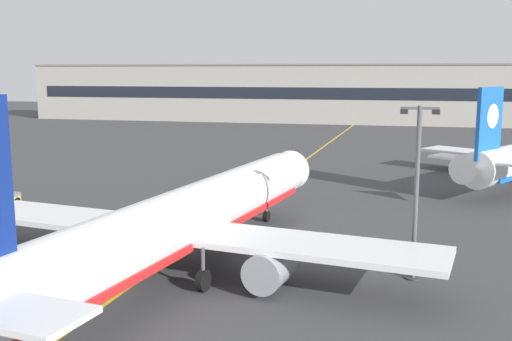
% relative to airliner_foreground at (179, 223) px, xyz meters
% --- Properties ---
extents(ground_plane, '(400.00, 400.00, 0.00)m').
position_rel_airliner_foreground_xyz_m(ground_plane, '(-1.20, -9.53, -3.37)').
color(ground_plane, '#3D3D3F').
extents(taxiway_centreline, '(8.04, 179.85, 0.01)m').
position_rel_airliner_foreground_xyz_m(taxiway_centreline, '(-1.20, 20.47, -3.37)').
color(taxiway_centreline, yellow).
rests_on(taxiway_centreline, ground).
extents(airliner_foreground, '(32.36, 41.39, 11.65)m').
position_rel_airliner_foreground_xyz_m(airliner_foreground, '(0.00, 0.00, 0.00)').
color(airliner_foreground, white).
rests_on(airliner_foreground, ground).
extents(apron_lamp_post, '(2.24, 0.90, 10.55)m').
position_rel_airliner_foreground_xyz_m(apron_lamp_post, '(14.06, 2.74, 2.19)').
color(apron_lamp_post, '#515156').
rests_on(apron_lamp_post, ground).
extents(safety_cone_by_nose_gear, '(0.44, 0.44, 0.55)m').
position_rel_airliner_foreground_xyz_m(safety_cone_by_nose_gear, '(1.64, 16.53, -3.11)').
color(safety_cone_by_nose_gear, orange).
rests_on(safety_cone_by_nose_gear, ground).
extents(terminal_building, '(156.92, 12.40, 14.32)m').
position_rel_airliner_foreground_xyz_m(terminal_building, '(-2.90, 115.08, 3.80)').
color(terminal_building, '#9E998E').
rests_on(terminal_building, ground).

